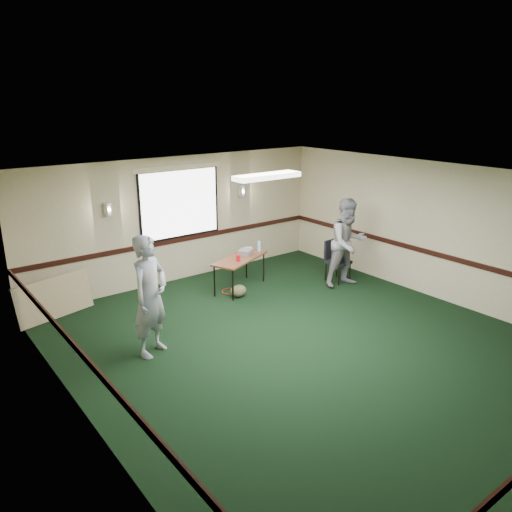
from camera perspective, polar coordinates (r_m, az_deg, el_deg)
ground at (r=8.32m, az=5.54°, el=-10.08°), size 8.00×8.00×0.00m
room_shell at (r=9.31m, az=-3.09°, el=3.45°), size 8.00×8.02×8.00m
folding_table at (r=10.38m, az=-1.86°, el=-0.45°), size 1.48×1.04×0.69m
projector at (r=10.57m, az=-1.20°, el=0.47°), size 0.40×0.38×0.10m
game_console at (r=10.88m, az=-0.87°, el=0.82°), size 0.23×0.23×0.04m
red_cup at (r=10.14m, az=-2.04°, el=-0.24°), size 0.08×0.08×0.12m
water_bottle at (r=10.77m, az=0.36°, el=1.13°), size 0.07×0.07×0.22m
duffel_bag at (r=10.12m, az=-2.03°, el=-4.02°), size 0.41×0.36×0.25m
cable_coil at (r=10.42m, az=-2.98°, el=-4.05°), size 0.40×0.40×0.02m
folded_table at (r=9.84m, az=-22.09°, el=-4.46°), size 1.47×0.57×0.75m
conference_chair at (r=11.05m, az=9.06°, el=-0.11°), size 0.46×0.48×0.90m
person_left at (r=7.82m, az=-12.00°, el=-4.50°), size 0.84×0.73×1.93m
person_right at (r=10.66m, az=10.45°, el=1.49°), size 1.02×0.85×1.89m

